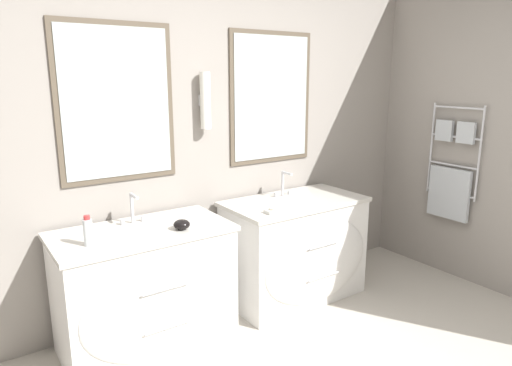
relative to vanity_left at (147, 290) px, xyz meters
The scene contains 9 objects.
wall_back 1.18m from the vanity_left, 30.94° to the left, with size 5.66×0.16×2.60m.
wall_right 2.94m from the vanity_left, 13.39° to the right, with size 0.13×3.79×2.60m.
vanity_left is the anchor object (origin of this frame).
vanity_right 1.25m from the vanity_left, ahead, with size 1.11×0.67×0.82m.
faucet_left 0.53m from the vanity_left, 90.00° to the left, with size 0.17×0.13×0.21m.
faucet_right 1.36m from the vanity_left, ahead, with size 0.17×0.13×0.21m.
toiletry_bottle 0.60m from the vanity_left, behind, with size 0.05×0.05×0.18m.
amenity_bowl 0.49m from the vanity_left, 26.02° to the right, with size 0.11×0.11×0.06m.
soap_dish 1.01m from the vanity_left, ahead, with size 0.12×0.08×0.04m.
Camera 1 is at (-1.62, -1.15, 1.77)m, focal length 32.00 mm.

